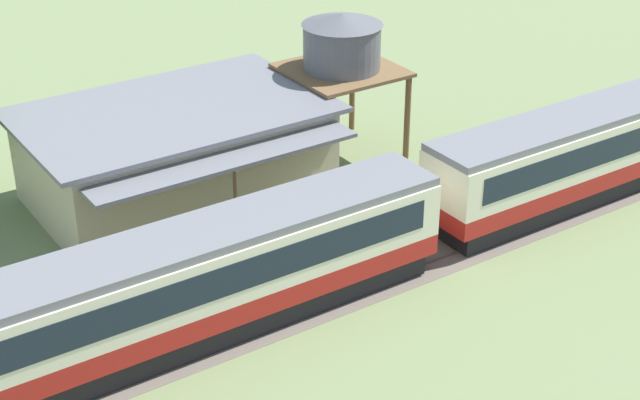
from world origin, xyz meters
name	(u,v)px	position (x,y,z in m)	size (l,w,h in m)	color
passenger_train	(433,200)	(-19.48, 0.77, 2.22)	(81.34, 2.93, 3.99)	#AD1E19
railway_track	(551,205)	(-12.86, 0.77, 0.01)	(129.31, 3.60, 0.04)	#665B51
station_building	(176,153)	(-25.63, 10.31, 2.07)	(12.61, 9.41, 4.09)	#BCB293
water_tower	(342,47)	(-17.37, 9.94, 5.31)	(4.82, 4.82, 6.82)	brown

